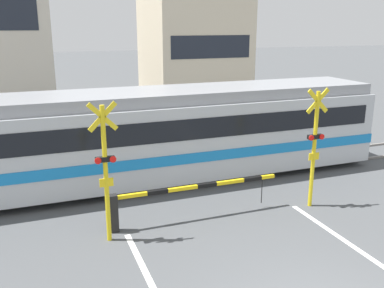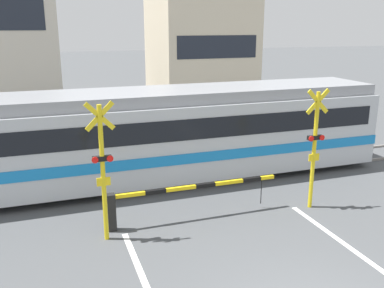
% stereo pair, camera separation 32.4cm
% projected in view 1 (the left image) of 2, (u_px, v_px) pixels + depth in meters
% --- Properties ---
extents(rail_track_near, '(50.00, 0.10, 0.08)m').
position_uv_depth(rail_track_near, '(182.00, 183.00, 13.79)').
color(rail_track_near, gray).
rests_on(rail_track_near, ground_plane).
extents(rail_track_far, '(50.00, 0.10, 0.08)m').
position_uv_depth(rail_track_far, '(169.00, 170.00, 15.08)').
color(rail_track_far, gray).
rests_on(rail_track_far, ground_plane).
extents(commuter_train, '(18.62, 2.73, 2.99)m').
position_uv_depth(commuter_train, '(103.00, 138.00, 13.22)').
color(commuter_train, '#B7BCC1').
rests_on(commuter_train, ground_plane).
extents(crossing_barrier_near, '(4.63, 0.20, 0.97)m').
position_uv_depth(crossing_barrier_near, '(167.00, 197.00, 10.97)').
color(crossing_barrier_near, black).
rests_on(crossing_barrier_near, ground_plane).
extents(crossing_barrier_far, '(4.63, 0.20, 0.97)m').
position_uv_depth(crossing_barrier_far, '(182.00, 133.00, 17.38)').
color(crossing_barrier_far, black).
rests_on(crossing_barrier_far, ground_plane).
extents(crossing_signal_left, '(0.68, 0.15, 3.36)m').
position_uv_depth(crossing_signal_left, '(105.00, 167.00, 9.76)').
color(crossing_signal_left, yellow).
rests_on(crossing_signal_left, ground_plane).
extents(crossing_signal_right, '(0.68, 0.15, 3.36)m').
position_uv_depth(crossing_signal_right, '(315.00, 143.00, 11.71)').
color(crossing_signal_right, yellow).
rests_on(crossing_signal_right, ground_plane).
extents(building_right_of_street, '(6.05, 6.14, 6.71)m').
position_uv_depth(building_right_of_street, '(193.00, 50.00, 28.34)').
color(building_right_of_street, beige).
rests_on(building_right_of_street, ground_plane).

